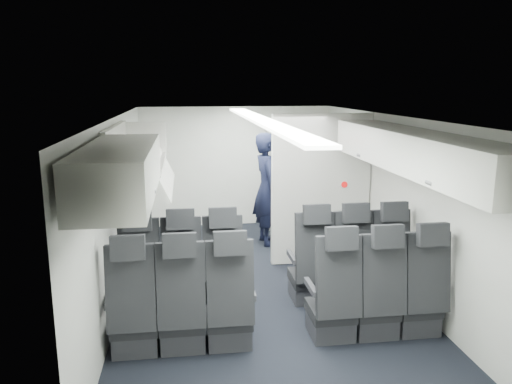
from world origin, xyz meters
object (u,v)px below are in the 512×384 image
object	(u,v)px
galley_unit	(290,175)
flight_attendant	(267,189)
seat_row_mid	(282,305)
boarding_door	(137,192)
seat_row_front	(267,272)
carry_on_bag	(139,151)

from	to	relation	value
galley_unit	flight_attendant	size ratio (longest dim) A/B	1.06
galley_unit	seat_row_mid	bearing A→B (deg)	-102.88
flight_attendant	boarding_door	bearing A→B (deg)	88.72
seat_row_front	carry_on_bag	xyz separation A→B (m)	(-1.41, 0.29, 1.40)
seat_row_front	boarding_door	world-z (taller)	boarding_door
seat_row_mid	flight_attendant	size ratio (longest dim) A/B	1.85
flight_attendant	carry_on_bag	size ratio (longest dim) A/B	4.97
seat_row_front	galley_unit	distance (m)	3.43
seat_row_mid	flight_attendant	world-z (taller)	flight_attendant
seat_row_front	flight_attendant	xyz separation A→B (m)	(0.37, 2.32, 0.49)
boarding_door	seat_row_front	bearing A→B (deg)	-51.84
boarding_door	carry_on_bag	distance (m)	1.99
galley_unit	seat_row_front	bearing A→B (deg)	-106.28
galley_unit	flight_attendant	bearing A→B (deg)	-121.80
seat_row_front	galley_unit	xyz separation A→B (m)	(0.95, 3.25, 0.55)
boarding_door	carry_on_bag	xyz separation A→B (m)	(0.23, -1.79, 0.84)
boarding_door	flight_attendant	size ratio (longest dim) A/B	1.04
seat_row_front	carry_on_bag	distance (m)	2.00
seat_row_front	flight_attendant	distance (m)	2.40
galley_unit	carry_on_bag	size ratio (longest dim) A/B	5.25
galley_unit	carry_on_bag	xyz separation A→B (m)	(-2.36, -2.96, 0.85)
seat_row_front	galley_unit	world-z (taller)	galley_unit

